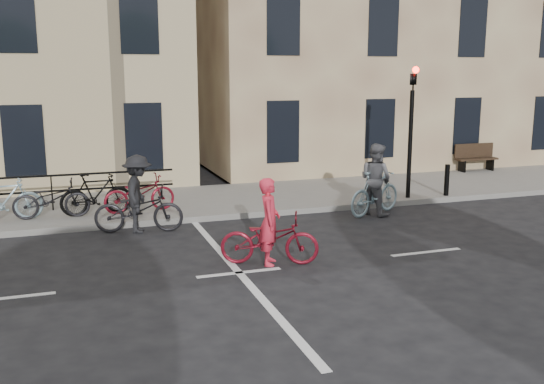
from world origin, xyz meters
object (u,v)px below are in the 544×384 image
object	(u,v)px
traffic_light	(412,116)
cyclist_dark	(138,202)
cyclist_pink	(269,235)
bench	(475,156)
cyclist_grey	(375,186)

from	to	relation	value
traffic_light	cyclist_dark	bearing A→B (deg)	-174.16
cyclist_pink	cyclist_dark	bearing A→B (deg)	54.35
bench	cyclist_dark	bearing A→B (deg)	-161.40
bench	cyclist_grey	distance (m)	7.74
cyclist_grey	cyclist_dark	world-z (taller)	cyclist_grey
bench	cyclist_pink	world-z (taller)	cyclist_pink
bench	cyclist_pink	distance (m)	12.67
cyclist_pink	cyclist_grey	xyz separation A→B (m)	(3.90, 3.02, 0.17)
traffic_light	bench	world-z (taller)	traffic_light
cyclist_dark	traffic_light	bearing A→B (deg)	-71.72
traffic_light	cyclist_grey	world-z (taller)	traffic_light
bench	cyclist_grey	size ratio (longest dim) A/B	0.81
bench	cyclist_grey	xyz separation A→B (m)	(-6.39, -4.37, 0.08)
cyclist_grey	cyclist_dark	size ratio (longest dim) A/B	0.93
cyclist_dark	cyclist_grey	bearing A→B (deg)	-79.49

